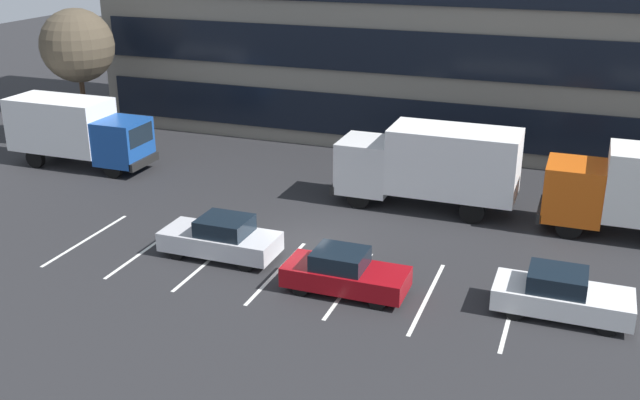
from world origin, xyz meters
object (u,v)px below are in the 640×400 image
Objects in this scene: box_truck_white at (430,163)px; sedan_silver at (221,238)px; box_truck_blue at (77,129)px; sedan_maroon at (344,273)px; bare_tree at (77,46)px; sedan_white at (561,295)px.

box_truck_white reaches higher than sedan_silver.
box_truck_blue is 0.95× the size of box_truck_white.
sedan_maroon is 23.77m from bare_tree.
bare_tree is (-26.90, 11.31, 4.83)m from sedan_white.
sedan_silver is 18.88m from bare_tree.
box_truck_white is 1.05× the size of bare_tree.
sedan_white is 0.97× the size of sedan_silver.
box_truck_white is 1.83× the size of sedan_white.
box_truck_blue is at bearing 162.86° from sedan_white.
sedan_maroon is (-0.96, -8.90, -1.37)m from box_truck_white.
sedan_maroon is (17.45, -8.48, -1.26)m from box_truck_blue.
bare_tree is at bearing 157.18° from sedan_white.
sedan_white is at bearing -22.82° from bare_tree.
sedan_silver reaches higher than sedan_maroon.
box_truck_blue is 18.42m from box_truck_white.
box_truck_white is at bearing 83.83° from sedan_maroon.
box_truck_white is 21.31m from bare_tree.
sedan_white is at bearing 7.28° from sedan_maroon.
box_truck_white reaches higher than sedan_white.
sedan_white is at bearing -52.48° from box_truck_white.
sedan_maroon is at bearing -96.17° from box_truck_white.
box_truck_blue is at bearing 148.67° from sedan_silver.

